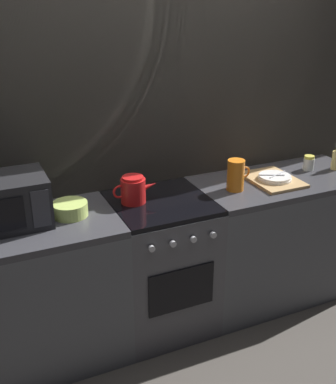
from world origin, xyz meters
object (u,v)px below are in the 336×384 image
microwave (4,202)px  spice_jar (309,163)px  mixing_bowl (70,209)px  dish_pile (273,179)px  stove_unit (161,265)px  kettle (133,190)px  pitcher (236,175)px

microwave → spice_jar: (2.06, 0.01, -0.08)m
mixing_bowl → dish_pile: (1.36, -0.04, -0.02)m
spice_jar → microwave: bearing=-179.8°
stove_unit → microwave: size_ratio=1.96×
stove_unit → microwave: microwave is taller
kettle → spice_jar: size_ratio=2.71×
dish_pile → spice_jar: (0.36, 0.08, 0.03)m
pitcher → dish_pile: (0.31, 0.02, -0.08)m
microwave → spice_jar: 2.06m
stove_unit → dish_pile: 0.94m
spice_jar → kettle: bearing=-179.4°
stove_unit → pitcher: (0.50, -0.03, 0.55)m
pitcher → dish_pile: bearing=3.2°
stove_unit → pitcher: pitcher is taller
kettle → mixing_bowl: bearing=-176.1°
microwave → dish_pile: 1.71m
mixing_bowl → dish_pile: mixing_bowl is taller
microwave → pitcher: microwave is taller
pitcher → spice_jar: (0.67, 0.10, -0.05)m
spice_jar → pitcher: bearing=-171.4°
stove_unit → kettle: bearing=161.6°
microwave → kettle: size_ratio=1.62×
mixing_bowl → spice_jar: spice_jar is taller
kettle → stove_unit: bearing=-18.4°
mixing_bowl → stove_unit: bearing=-2.6°
kettle → pitcher: 0.67m
stove_unit → mixing_bowl: mixing_bowl is taller
stove_unit → kettle: size_ratio=3.16×
dish_pile → spice_jar: bearing=13.1°
stove_unit → dish_pile: dish_pile is taller
pitcher → spice_jar: 0.67m
kettle → mixing_bowl: kettle is taller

